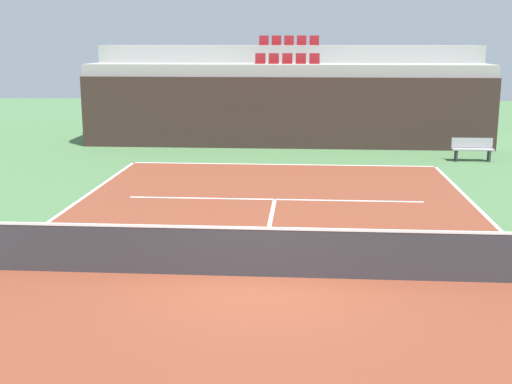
# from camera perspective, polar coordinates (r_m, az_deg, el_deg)

# --- Properties ---
(ground_plane) EXTENTS (80.00, 80.00, 0.00)m
(ground_plane) POSITION_cam_1_polar(r_m,az_deg,el_deg) (12.88, 0.24, -7.17)
(ground_plane) COLOR #477042
(court_surface) EXTENTS (11.00, 24.00, 0.01)m
(court_surface) POSITION_cam_1_polar(r_m,az_deg,el_deg) (12.87, 0.24, -7.15)
(court_surface) COLOR brown
(court_surface) RESTS_ON ground_plane
(baseline_far) EXTENTS (11.00, 0.10, 0.00)m
(baseline_far) POSITION_cam_1_polar(r_m,az_deg,el_deg) (24.44, 2.20, 2.33)
(baseline_far) COLOR white
(baseline_far) RESTS_ON court_surface
(service_line_far) EXTENTS (8.26, 0.10, 0.00)m
(service_line_far) POSITION_cam_1_polar(r_m,az_deg,el_deg) (19.01, 1.59, -0.63)
(service_line_far) COLOR white
(service_line_far) RESTS_ON court_surface
(centre_service_line) EXTENTS (0.10, 6.40, 0.00)m
(centre_service_line) POSITION_cam_1_polar(r_m,az_deg,el_deg) (15.92, 1.05, -3.25)
(centre_service_line) COLOR white
(centre_service_line) RESTS_ON court_surface
(back_wall) EXTENTS (17.11, 0.30, 2.93)m
(back_wall) POSITION_cam_1_polar(r_m,az_deg,el_deg) (28.09, 2.52, 6.65)
(back_wall) COLOR #33231E
(back_wall) RESTS_ON ground_plane
(stands_tier_lower) EXTENTS (17.11, 2.40, 3.43)m
(stands_tier_lower) POSITION_cam_1_polar(r_m,az_deg,el_deg) (29.41, 2.61, 7.41)
(stands_tier_lower) COLOR #9E9E99
(stands_tier_lower) RESTS_ON ground_plane
(stands_tier_upper) EXTENTS (17.11, 2.40, 4.19)m
(stands_tier_upper) POSITION_cam_1_polar(r_m,az_deg,el_deg) (31.77, 2.75, 8.47)
(stands_tier_upper) COLOR #9E9E99
(stands_tier_upper) RESTS_ON ground_plane
(seating_row_lower) EXTENTS (2.75, 0.44, 0.44)m
(seating_row_lower) POSITION_cam_1_polar(r_m,az_deg,el_deg) (29.39, 2.65, 10.99)
(seating_row_lower) COLOR maroon
(seating_row_lower) RESTS_ON stands_tier_lower
(seating_row_upper) EXTENTS (2.75, 0.44, 0.44)m
(seating_row_upper) POSITION_cam_1_polar(r_m,az_deg,el_deg) (31.78, 2.79, 12.48)
(seating_row_upper) COLOR maroon
(seating_row_upper) RESTS_ON stands_tier_upper
(tennis_net) EXTENTS (11.08, 0.08, 1.07)m
(tennis_net) POSITION_cam_1_polar(r_m,az_deg,el_deg) (12.71, 0.24, -5.02)
(tennis_net) COLOR black
(tennis_net) RESTS_ON court_surface
(player_bench) EXTENTS (1.50, 0.40, 0.85)m
(player_bench) POSITION_cam_1_polar(r_m,az_deg,el_deg) (26.40, 17.78, 3.59)
(player_bench) COLOR #99999E
(player_bench) RESTS_ON ground_plane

